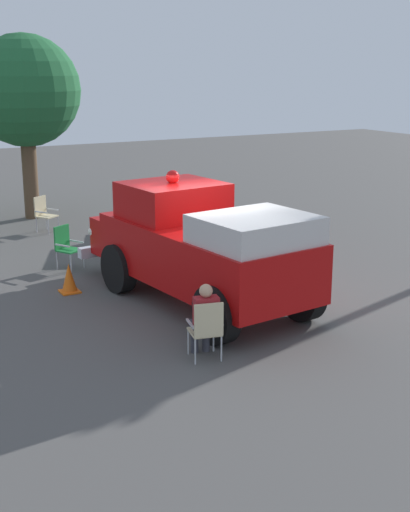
# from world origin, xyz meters

# --- Properties ---
(ground_plane) EXTENTS (60.00, 60.00, 0.00)m
(ground_plane) POSITION_xyz_m (0.00, 0.00, 0.00)
(ground_plane) COLOR #514F4C
(vintage_fire_truck) EXTENTS (2.92, 6.16, 2.59)m
(vintage_fire_truck) POSITION_xyz_m (-0.33, 0.21, 1.20)
(vintage_fire_truck) COLOR black
(vintage_fire_truck) RESTS_ON ground
(classic_hot_rod) EXTENTS (3.40, 4.74, 1.46)m
(classic_hot_rod) POSITION_xyz_m (1.68, 5.15, 0.75)
(classic_hot_rod) COLOR black
(classic_hot_rod) RESTS_ON ground
(lawn_chair_near_truck) EXTENTS (0.60, 0.59, 1.02)m
(lawn_chair_near_truck) POSITION_xyz_m (-1.60, -2.45, 0.59)
(lawn_chair_near_truck) COLOR #B7BABF
(lawn_chair_near_truck) RESTS_ON ground
(lawn_chair_by_car) EXTENTS (0.67, 0.67, 1.02)m
(lawn_chair_by_car) POSITION_xyz_m (-1.90, 3.90, 0.59)
(lawn_chair_by_car) COLOR #B7BABF
(lawn_chair_by_car) RESTS_ON ground
(lawn_chair_spare) EXTENTS (0.68, 0.68, 1.02)m
(lawn_chair_spare) POSITION_xyz_m (-1.26, 7.94, 0.59)
(lawn_chair_spare) COLOR #B7BABF
(lawn_chair_spare) RESTS_ON ground
(spectator_seated) EXTENTS (0.48, 0.60, 1.29)m
(spectator_seated) POSITION_xyz_m (-1.57, -2.33, 0.70)
(spectator_seated) COLOR #383842
(spectator_seated) RESTS_ON ground
(oak_tree_right) EXTENTS (3.38, 3.38, 5.63)m
(oak_tree_right) POSITION_xyz_m (-1.04, 9.97, 3.90)
(oak_tree_right) COLOR brown
(oak_tree_right) RESTS_ON ground
(traffic_cone) EXTENTS (0.40, 0.40, 0.64)m
(traffic_cone) POSITION_xyz_m (-2.43, 2.08, 0.31)
(traffic_cone) COLOR orange
(traffic_cone) RESTS_ON ground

